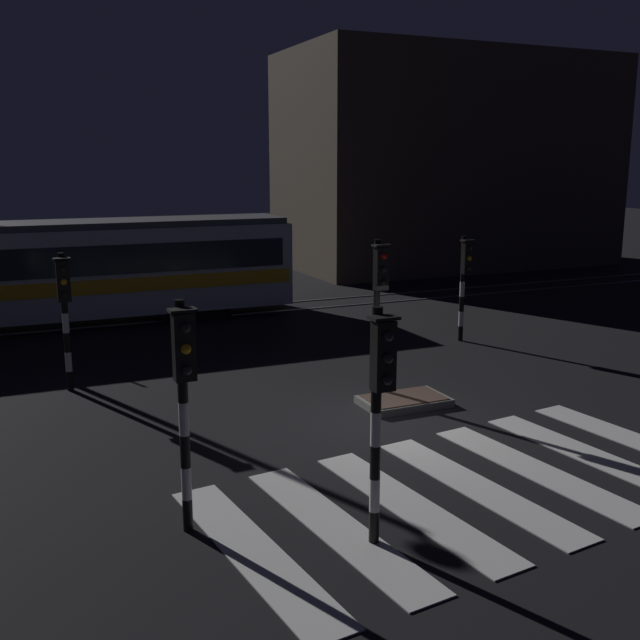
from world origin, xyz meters
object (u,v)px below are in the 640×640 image
(traffic_light_median_centre, at_px, (379,295))
(traffic_light_corner_near_left, at_px, (184,383))
(traffic_light_corner_far_left, at_px, (65,302))
(traffic_light_kerb_mid_left, at_px, (380,393))
(traffic_light_corner_far_right, at_px, (465,273))
(tram, at_px, (66,270))

(traffic_light_median_centre, xyz_separation_m, traffic_light_corner_near_left, (-5.24, -4.30, -0.11))
(traffic_light_corner_far_left, bearing_deg, traffic_light_kerb_mid_left, -70.98)
(traffic_light_corner_far_right, bearing_deg, tram, 145.61)
(traffic_light_corner_near_left, xyz_separation_m, traffic_light_corner_far_left, (-0.84, 7.47, -0.11))
(traffic_light_kerb_mid_left, bearing_deg, traffic_light_corner_far_right, 50.13)
(traffic_light_corner_far_right, relative_size, traffic_light_median_centre, 0.88)
(traffic_light_corner_near_left, bearing_deg, traffic_light_median_centre, 39.35)
(traffic_light_median_centre, distance_m, traffic_light_corner_far_left, 6.86)
(traffic_light_median_centre, relative_size, traffic_light_corner_far_left, 1.11)
(traffic_light_corner_near_left, relative_size, traffic_light_kerb_mid_left, 1.01)
(traffic_light_corner_near_left, height_order, traffic_light_corner_far_left, traffic_light_corner_near_left)
(traffic_light_kerb_mid_left, xyz_separation_m, traffic_light_corner_far_left, (-3.04, 8.83, -0.09))
(traffic_light_corner_far_right, bearing_deg, traffic_light_kerb_mid_left, -129.87)
(traffic_light_corner_near_left, bearing_deg, traffic_light_kerb_mid_left, -31.68)
(traffic_light_corner_far_right, relative_size, traffic_light_corner_far_left, 0.97)
(traffic_light_median_centre, relative_size, traffic_light_kerb_mid_left, 1.06)
(traffic_light_kerb_mid_left, bearing_deg, traffic_light_corner_near_left, 148.32)
(traffic_light_corner_far_right, distance_m, tram, 12.22)
(traffic_light_corner_near_left, relative_size, tram, 0.23)
(traffic_light_median_centre, relative_size, tram, 0.24)
(traffic_light_corner_far_right, bearing_deg, traffic_light_corner_far_left, -177.72)
(traffic_light_corner_near_left, xyz_separation_m, tram, (-0.14, 14.80, -0.42))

